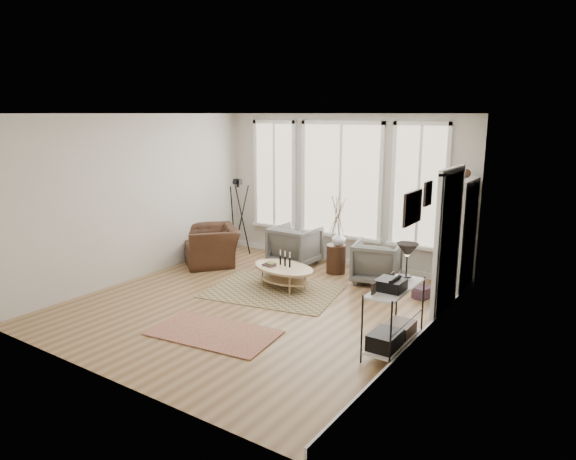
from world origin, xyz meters
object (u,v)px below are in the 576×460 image
Objects in this scene: coffee_table at (283,271)px; armchair_left at (295,246)px; side_table at (336,235)px; armchair_right at (377,262)px; accent_chair at (211,245)px; low_shelf at (394,311)px; bookcase at (459,237)px.

coffee_table is 1.52× the size of armchair_left.
side_table reaches higher than coffee_table.
side_table is (-0.86, 0.09, 0.35)m from armchair_right.
side_table is 2.51m from accent_chair.
low_shelf reaches higher than coffee_table.
armchair_left is at bearing -16.40° from armchair_right.
armchair_left reaches higher than accent_chair.
armchair_left reaches higher than coffee_table.
armchair_left reaches higher than armchair_right.
coffee_table is 2.04m from accent_chair.
armchair_left is 0.57× the size of side_table.
coffee_table is at bearing 26.56° from accent_chair.
bookcase is 1.58× the size of low_shelf.
bookcase is 2.20m from side_table.
low_shelf is 3.23m from side_table.
armchair_right and accent_chair have the same top height.
armchair_right is (-1.27, 2.33, -0.15)m from low_shelf.
armchair_right is 0.71× the size of accent_chair.
low_shelf is 2.66m from armchair_right.
bookcase reaches higher than armchair_left.
low_shelf is (-0.06, -2.52, -0.44)m from bookcase.
accent_chair is at bearing 30.83° from armchair_left.
armchair_left is (-3.10, -0.08, -0.57)m from bookcase.
low_shelf is at bearing 105.61° from armchair_right.
low_shelf is 3.91m from armchair_left.
armchair_left is at bearing -178.53° from bookcase.
accent_chair is (-4.52, -0.93, -0.59)m from bookcase.
bookcase reaches higher than accent_chair.
accent_chair is (-1.42, -0.85, -0.02)m from armchair_left.
bookcase is 2.94m from coffee_table.
armchair_left is at bearing 141.31° from low_shelf.
accent_chair is at bearing -168.43° from bookcase.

